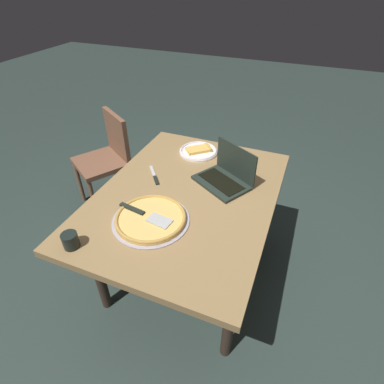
{
  "coord_description": "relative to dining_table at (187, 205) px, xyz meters",
  "views": [
    {
      "loc": [
        -1.21,
        -0.52,
        1.77
      ],
      "look_at": [
        -0.04,
        -0.05,
        0.8
      ],
      "focal_mm": 28.11,
      "sensor_mm": 36.0,
      "label": 1
    }
  ],
  "objects": [
    {
      "name": "dining_table",
      "position": [
        0.0,
        0.0,
        0.0
      ],
      "size": [
        1.28,
        0.96,
        0.74
      ],
      "color": "olive",
      "rests_on": "ground_plane"
    },
    {
      "name": "pizza_tray",
      "position": [
        -0.27,
        0.08,
        0.1
      ],
      "size": [
        0.39,
        0.39,
        0.03
      ],
      "color": "#A49CA9",
      "rests_on": "dining_table"
    },
    {
      "name": "chair_near",
      "position": [
        0.54,
        0.95,
        -0.18
      ],
      "size": [
        0.54,
        0.54,
        0.82
      ],
      "color": "brown",
      "rests_on": "ground_plane"
    },
    {
      "name": "ground_plane",
      "position": [
        0.0,
        0.0,
        -0.66
      ],
      "size": [
        12.0,
        12.0,
        0.0
      ],
      "primitive_type": "plane",
      "color": "#2B3934"
    },
    {
      "name": "drink_cup",
      "position": [
        -0.55,
        0.33,
        0.12
      ],
      "size": [
        0.07,
        0.07,
        0.08
      ],
      "color": "black",
      "rests_on": "dining_table"
    },
    {
      "name": "pizza_plate",
      "position": [
        0.45,
        0.1,
        0.09
      ],
      "size": [
        0.26,
        0.26,
        0.04
      ],
      "color": "white",
      "rests_on": "dining_table"
    },
    {
      "name": "table_knife",
      "position": [
        0.08,
        0.24,
        0.08
      ],
      "size": [
        0.17,
        0.15,
        0.01
      ],
      "color": "silver",
      "rests_on": "dining_table"
    },
    {
      "name": "laptop",
      "position": [
        0.19,
        -0.17,
        0.13
      ],
      "size": [
        0.34,
        0.37,
        0.21
      ],
      "color": "#202A24",
      "rests_on": "dining_table"
    }
  ]
}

